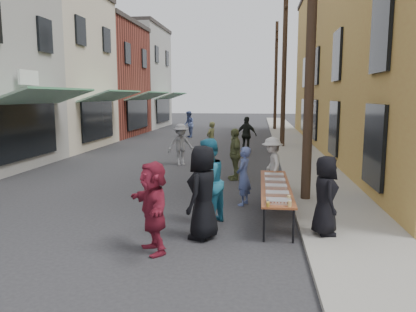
% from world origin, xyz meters
% --- Properties ---
extents(ground, '(120.00, 120.00, 0.00)m').
position_xyz_m(ground, '(0.00, 0.00, 0.00)').
color(ground, '#28282B').
rests_on(ground, ground).
extents(sidewalk, '(2.20, 60.00, 0.10)m').
position_xyz_m(sidewalk, '(5.00, 15.00, 0.05)').
color(sidewalk, gray).
rests_on(sidewalk, ground).
extents(storefront_row, '(8.00, 37.00, 9.00)m').
position_xyz_m(storefront_row, '(-10.00, 14.96, 4.12)').
color(storefront_row, maroon).
rests_on(storefront_row, ground).
extents(utility_pole_near, '(0.26, 0.26, 9.00)m').
position_xyz_m(utility_pole_near, '(4.30, 3.00, 4.50)').
color(utility_pole_near, '#2D2116').
rests_on(utility_pole_near, ground).
extents(utility_pole_mid, '(0.26, 0.26, 9.00)m').
position_xyz_m(utility_pole_mid, '(4.30, 15.00, 4.50)').
color(utility_pole_mid, '#2D2116').
rests_on(utility_pole_mid, ground).
extents(utility_pole_far, '(0.26, 0.26, 9.00)m').
position_xyz_m(utility_pole_far, '(4.30, 27.00, 4.50)').
color(utility_pole_far, '#2D2116').
rests_on(utility_pole_far, ground).
extents(serving_table, '(0.70, 4.00, 0.75)m').
position_xyz_m(serving_table, '(3.42, 1.59, 0.71)').
color(serving_table, maroon).
rests_on(serving_table, ground).
extents(catering_tray_sausage, '(0.50, 0.33, 0.08)m').
position_xyz_m(catering_tray_sausage, '(3.42, -0.06, 0.79)').
color(catering_tray_sausage, maroon).
rests_on(catering_tray_sausage, serving_table).
extents(catering_tray_foil_b, '(0.50, 0.33, 0.08)m').
position_xyz_m(catering_tray_foil_b, '(3.42, 0.59, 0.79)').
color(catering_tray_foil_b, '#B2B2B7').
rests_on(catering_tray_foil_b, serving_table).
extents(catering_tray_buns, '(0.50, 0.33, 0.08)m').
position_xyz_m(catering_tray_buns, '(3.42, 1.29, 0.79)').
color(catering_tray_buns, tan).
rests_on(catering_tray_buns, serving_table).
extents(catering_tray_foil_d, '(0.50, 0.33, 0.08)m').
position_xyz_m(catering_tray_foil_d, '(3.42, 1.99, 0.79)').
color(catering_tray_foil_d, '#B2B2B7').
rests_on(catering_tray_foil_d, serving_table).
extents(catering_tray_buns_end, '(0.50, 0.33, 0.08)m').
position_xyz_m(catering_tray_buns_end, '(3.42, 2.69, 0.79)').
color(catering_tray_buns_end, tan).
rests_on(catering_tray_buns_end, serving_table).
extents(condiment_jar_a, '(0.07, 0.07, 0.08)m').
position_xyz_m(condiment_jar_a, '(3.20, -0.36, 0.79)').
color(condiment_jar_a, '#A57F26').
rests_on(condiment_jar_a, serving_table).
extents(condiment_jar_b, '(0.07, 0.07, 0.08)m').
position_xyz_m(condiment_jar_b, '(3.20, -0.26, 0.79)').
color(condiment_jar_b, '#A57F26').
rests_on(condiment_jar_b, serving_table).
extents(condiment_jar_c, '(0.07, 0.07, 0.08)m').
position_xyz_m(condiment_jar_c, '(3.20, -0.16, 0.79)').
color(condiment_jar_c, '#A57F26').
rests_on(condiment_jar_c, serving_table).
extents(cup_stack, '(0.08, 0.08, 0.12)m').
position_xyz_m(cup_stack, '(3.62, -0.31, 0.81)').
color(cup_stack, tan).
rests_on(cup_stack, serving_table).
extents(guest_front_a, '(0.86, 1.08, 1.93)m').
position_xyz_m(guest_front_a, '(1.89, -0.21, 0.96)').
color(guest_front_a, black).
rests_on(guest_front_a, ground).
extents(guest_front_b, '(0.53, 0.66, 1.57)m').
position_xyz_m(guest_front_b, '(2.61, 2.47, 0.79)').
color(guest_front_b, '#4C5B94').
rests_on(guest_front_b, ground).
extents(guest_front_c, '(1.06, 1.17, 1.97)m').
position_xyz_m(guest_front_c, '(1.86, 0.71, 0.98)').
color(guest_front_c, teal).
rests_on(guest_front_c, ground).
extents(guest_front_d, '(0.78, 1.18, 1.70)m').
position_xyz_m(guest_front_d, '(3.40, 3.95, 0.85)').
color(guest_front_d, silver).
rests_on(guest_front_d, ground).
extents(guest_front_e, '(0.72, 1.14, 1.80)m').
position_xyz_m(guest_front_e, '(2.17, 5.78, 0.90)').
color(guest_front_e, '#5D673B').
rests_on(guest_front_e, ground).
extents(guest_queue_back, '(1.26, 1.64, 1.73)m').
position_xyz_m(guest_queue_back, '(1.07, -1.07, 0.86)').
color(guest_queue_back, maroon).
rests_on(guest_queue_back, ground).
extents(server, '(0.59, 0.84, 1.62)m').
position_xyz_m(server, '(4.35, 0.05, 0.91)').
color(server, black).
rests_on(server, sidewalk).
extents(passerby_left, '(1.30, 1.08, 1.75)m').
position_xyz_m(passerby_left, '(-0.28, 8.52, 0.87)').
color(passerby_left, slate).
rests_on(passerby_left, ground).
extents(passerby_mid, '(1.18, 0.85, 1.86)m').
position_xyz_m(passerby_mid, '(2.36, 12.65, 0.93)').
color(passerby_mid, black).
rests_on(passerby_mid, ground).
extents(passerby_right, '(0.64, 0.72, 1.65)m').
position_xyz_m(passerby_right, '(0.63, 11.70, 0.82)').
color(passerby_right, brown).
rests_on(passerby_right, ground).
extents(passerby_far, '(0.96, 1.08, 1.86)m').
position_xyz_m(passerby_far, '(-1.93, 19.86, 0.93)').
color(passerby_far, '#576BA9').
rests_on(passerby_far, ground).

